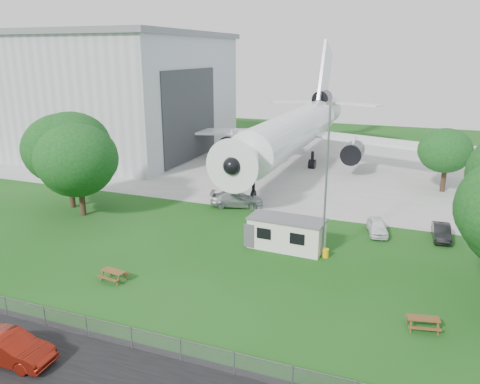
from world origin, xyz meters
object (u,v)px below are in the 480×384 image
(picnic_west, at_px, (114,280))
(picnic_east, at_px, (422,329))
(site_cabin, at_px, (287,233))
(hangar, at_px, (84,91))
(airliner, at_px, (295,129))
(car_centre_sedan, at_px, (10,348))

(picnic_west, distance_m, picnic_east, 20.53)
(picnic_east, bearing_deg, site_cabin, 129.09)
(hangar, distance_m, site_cabin, 52.68)
(picnic_east, bearing_deg, airliner, 103.03)
(picnic_east, bearing_deg, picnic_west, 171.75)
(hangar, xyz_separation_m, airliner, (35.97, -0.14, -4.14))
(site_cabin, xyz_separation_m, picnic_east, (10.65, -8.54, -1.31))
(picnic_west, xyz_separation_m, car_centre_sedan, (0.48, -9.54, 0.79))
(airliner, distance_m, picnic_east, 41.95)
(airliner, bearing_deg, picnic_west, -94.00)
(picnic_west, bearing_deg, picnic_east, 12.01)
(site_cabin, distance_m, picnic_east, 13.71)
(site_cabin, distance_m, car_centre_sedan, 21.63)
(site_cabin, relative_size, picnic_west, 3.78)
(hangar, relative_size, car_centre_sedan, 8.95)
(airliner, xyz_separation_m, picnic_west, (-2.73, -39.06, -5.27))
(picnic_west, relative_size, car_centre_sedan, 0.37)
(site_cabin, height_order, car_centre_sedan, site_cabin)
(hangar, xyz_separation_m, picnic_west, (33.24, -39.20, -9.41))
(car_centre_sedan, bearing_deg, hangar, 32.37)
(picnic_west, relative_size, picnic_east, 1.00)
(site_cabin, bearing_deg, car_centre_sedan, -115.61)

